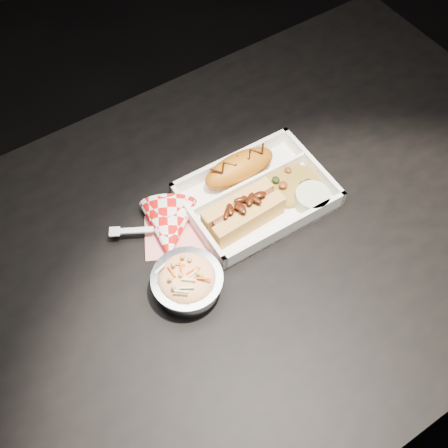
{
  "coord_description": "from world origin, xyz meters",
  "views": [
    {
      "loc": [
        -0.34,
        -0.4,
        1.56
      ],
      "look_at": [
        -0.07,
        0.01,
        0.81
      ],
      "focal_mm": 45.0,
      "sensor_mm": 36.0,
      "label": 1
    }
  ],
  "objects": [
    {
      "name": "hotdog",
      "position": [
        -0.02,
        0.03,
        0.78
      ],
      "size": [
        0.14,
        0.06,
        0.06
      ],
      "rotation": [
        0.0,
        0.0,
        0.02
      ],
      "color": "gold",
      "rests_on": "food_tray"
    },
    {
      "name": "napkin_fork",
      "position": [
        -0.14,
        0.07,
        0.77
      ],
      "size": [
        0.17,
        0.15,
        0.1
      ],
      "rotation": [
        0.0,
        0.0,
        -0.51
      ],
      "color": "red",
      "rests_on": "dining_table"
    },
    {
      "name": "dining_table",
      "position": [
        0.0,
        0.0,
        0.66
      ],
      "size": [
        1.2,
        0.8,
        0.75
      ],
      "color": "black",
      "rests_on": "ground"
    },
    {
      "name": "fried_pastry",
      "position": [
        0.03,
        0.11,
        0.78
      ],
      "size": [
        0.14,
        0.06,
        0.05
      ],
      "primitive_type": "ellipsoid",
      "rotation": [
        0.0,
        0.0,
        -0.03
      ],
      "color": "#B66412",
      "rests_on": "food_tray"
    },
    {
      "name": "food_tray",
      "position": [
        0.02,
        0.05,
        0.76
      ],
      "size": [
        0.25,
        0.19,
        0.04
      ],
      "rotation": [
        0.0,
        0.0,
        -0.03
      ],
      "color": "white",
      "rests_on": "dining_table"
    },
    {
      "name": "fried_rice_mound",
      "position": [
        0.09,
        0.04,
        0.77
      ],
      "size": [
        0.11,
        0.09,
        0.03
      ],
      "primitive_type": "ellipsoid",
      "rotation": [
        0.0,
        0.0,
        -0.03
      ],
      "color": "olive",
      "rests_on": "food_tray"
    },
    {
      "name": "foil_coleslaw_cup",
      "position": [
        -0.17,
        -0.03,
        0.78
      ],
      "size": [
        0.11,
        0.11,
        0.07
      ],
      "color": "silver",
      "rests_on": "dining_table"
    },
    {
      "name": "cupcake_liner",
      "position": [
        0.1,
        -0.01,
        0.77
      ],
      "size": [
        0.06,
        0.06,
        0.03
      ],
      "primitive_type": "cylinder",
      "color": "#B5CB9A",
      "rests_on": "food_tray"
    },
    {
      "name": "floor",
      "position": [
        0.0,
        0.0,
        -0.03
      ],
      "size": [
        4.0,
        4.0,
        0.05
      ],
      "primitive_type": "cube",
      "color": "black",
      "rests_on": "ground"
    }
  ]
}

